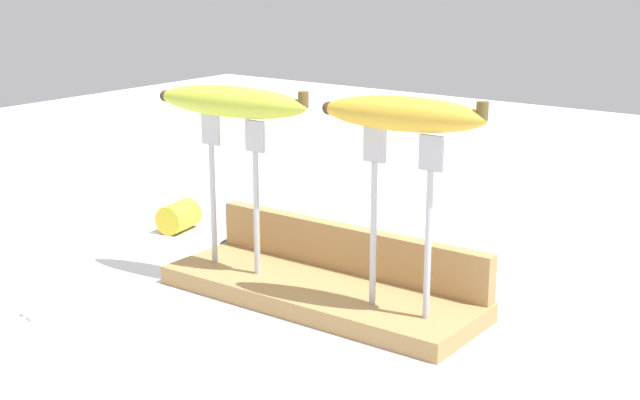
# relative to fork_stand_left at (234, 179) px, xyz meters

# --- Properties ---
(ground_plane) EXTENTS (3.00, 3.00, 0.00)m
(ground_plane) POSITION_rel_fork_stand_left_xyz_m (0.12, 0.02, -0.13)
(ground_plane) COLOR silver
(wooden_board) EXTENTS (0.38, 0.13, 0.02)m
(wooden_board) POSITION_rel_fork_stand_left_xyz_m (0.12, 0.02, -0.12)
(wooden_board) COLOR #A87F4C
(wooden_board) RESTS_ON ground
(board_backstop) EXTENTS (0.38, 0.02, 0.06)m
(board_backstop) POSITION_rel_fork_stand_left_xyz_m (0.12, 0.07, -0.08)
(board_backstop) COLOR #A87F4C
(board_backstop) RESTS_ON wooden_board
(fork_stand_left) EXTENTS (0.09, 0.01, 0.18)m
(fork_stand_left) POSITION_rel_fork_stand_left_xyz_m (0.00, 0.00, 0.00)
(fork_stand_left) COLOR #B2B2B7
(fork_stand_left) RESTS_ON wooden_board
(fork_stand_right) EXTENTS (0.09, 0.01, 0.19)m
(fork_stand_right) POSITION_rel_fork_stand_left_xyz_m (0.23, 0.00, 0.01)
(fork_stand_right) COLOR #B2B2B7
(fork_stand_right) RESTS_ON wooden_board
(banana_raised_left) EXTENTS (0.20, 0.07, 0.04)m
(banana_raised_left) POSITION_rel_fork_stand_left_xyz_m (-0.00, -0.00, 0.09)
(banana_raised_left) COLOR #B2C138
(banana_raised_left) RESTS_ON fork_stand_left
(banana_raised_right) EXTENTS (0.18, 0.07, 0.04)m
(banana_raised_right) POSITION_rel_fork_stand_left_xyz_m (0.23, -0.00, 0.10)
(banana_raised_right) COLOR gold
(banana_raised_right) RESTS_ON fork_stand_right
(fork_fallen_far) EXTENTS (0.04, 0.17, 0.01)m
(fork_fallen_far) POSITION_rel_fork_stand_left_xyz_m (-0.12, -0.24, -0.13)
(fork_fallen_far) COLOR #B2B2B7
(fork_fallen_far) RESTS_ON ground
(banana_chunk_near) EXTENTS (0.05, 0.07, 0.04)m
(banana_chunk_near) POSITION_rel_fork_stand_left_xyz_m (-0.22, 0.12, -0.11)
(banana_chunk_near) COLOR yellow
(banana_chunk_near) RESTS_ON ground
(wire_coil) EXTENTS (0.07, 0.07, 0.01)m
(wire_coil) POSITION_rel_fork_stand_left_xyz_m (-0.09, 0.12, -0.13)
(wire_coil) COLOR black
(wire_coil) RESTS_ON ground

